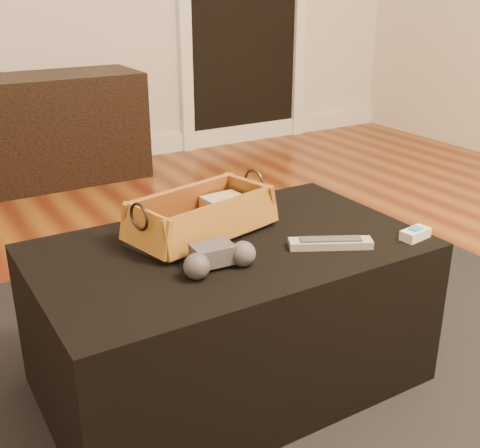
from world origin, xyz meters
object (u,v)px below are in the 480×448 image
ottoman (230,315)px  wicker_basket (202,218)px  game_controller (217,257)px  cream_gadget (415,234)px  media_cabinet (3,135)px  tv_remote (200,229)px  silver_remote (330,243)px

ottoman → wicker_basket: wicker_basket is taller
game_controller → cream_gadget: game_controller is taller
media_cabinet → game_controller: media_cabinet is taller
tv_remote → cream_gadget: 0.57m
game_controller → cream_gadget: (0.54, -0.11, -0.02)m
media_cabinet → cream_gadget: media_cabinet is taller
media_cabinet → ottoman: bearing=-85.6°
game_controller → cream_gadget: size_ratio=2.14×
media_cabinet → cream_gadget: (0.60, -2.37, 0.15)m
silver_remote → game_controller: bearing=173.0°
media_cabinet → game_controller: size_ratio=8.00×
tv_remote → game_controller: game_controller is taller
game_controller → media_cabinet: bearing=91.7°
media_cabinet → silver_remote: (0.38, -2.29, 0.15)m
tv_remote → wicker_basket: bearing=30.9°
tv_remote → silver_remote: tv_remote is taller
ottoman → wicker_basket: size_ratio=2.30×
game_controller → tv_remote: bearing=74.6°
silver_remote → media_cabinet: bearing=99.3°
media_cabinet → wicker_basket: (0.14, -2.05, 0.18)m
media_cabinet → game_controller: bearing=-88.3°
media_cabinet → tv_remote: media_cabinet is taller
cream_gadget → ottoman: bearing=153.3°
ottoman → cream_gadget: bearing=-26.7°
game_controller → silver_remote: game_controller is taller
media_cabinet → ottoman: size_ratio=1.52×
ottoman → game_controller: 0.28m
wicker_basket → tv_remote: bearing=-129.8°
cream_gadget → wicker_basket: bearing=145.7°
media_cabinet → cream_gadget: bearing=-75.7°
tv_remote → cream_gadget: bearing=-51.2°
wicker_basket → cream_gadget: (0.47, -0.32, -0.03)m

